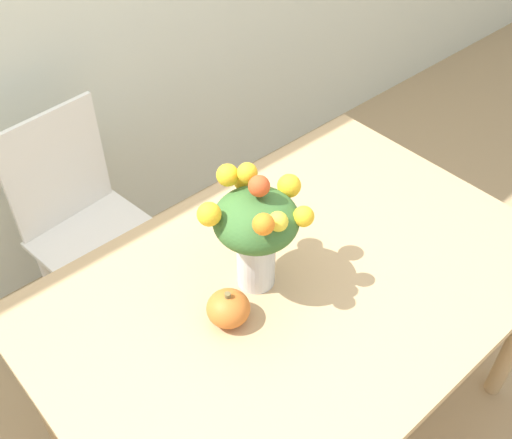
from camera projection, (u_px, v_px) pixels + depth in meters
name	position (u px, v px, depth m)	size (l,w,h in m)	color
ground_plane	(288.00, 418.00, 2.19)	(12.00, 12.00, 0.00)	tan
dining_table	(297.00, 301.00, 1.73)	(1.45, 0.97, 0.76)	tan
flower_vase	(256.00, 227.00, 1.54)	(0.29, 0.26, 0.36)	silver
pumpkin	(228.00, 308.00, 1.54)	(0.11, 0.11, 0.10)	orange
dining_chair_near_window	(88.00, 227.00, 2.24)	(0.46, 0.46, 0.91)	white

